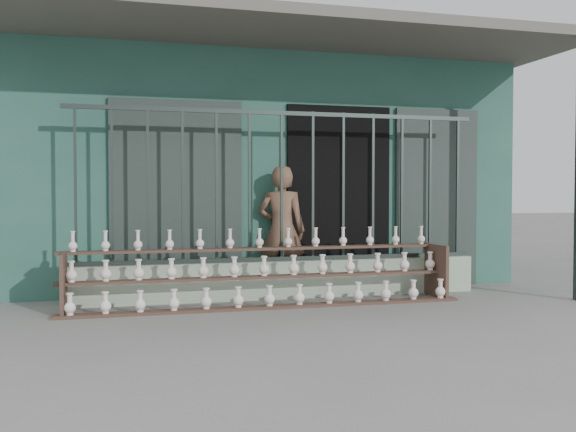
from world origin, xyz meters
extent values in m
plane|color=slate|center=(0.00, 0.00, 0.00)|extent=(60.00, 60.00, 0.00)
cube|color=#2A5A4C|center=(0.00, 4.30, 1.60)|extent=(7.00, 5.00, 3.20)
cube|color=black|center=(0.90, 1.82, 1.20)|extent=(1.40, 0.12, 2.40)
cube|color=#222E2A|center=(-1.20, 1.78, 1.20)|extent=(1.60, 0.08, 2.40)
cube|color=#222E2A|center=(2.30, 1.78, 1.20)|extent=(1.20, 0.08, 2.40)
cube|color=#59544C|center=(0.00, 1.20, 3.15)|extent=(7.40, 2.00, 0.12)
cube|color=#AABFA3|center=(0.00, 1.30, 0.23)|extent=(5.00, 0.20, 0.45)
cube|color=#283330|center=(-2.35, 1.30, 1.35)|extent=(0.03, 0.03, 1.80)
cube|color=#283330|center=(-1.96, 1.30, 1.35)|extent=(0.03, 0.03, 1.80)
cube|color=#283330|center=(-1.57, 1.30, 1.35)|extent=(0.03, 0.03, 1.80)
cube|color=#283330|center=(-1.18, 1.30, 1.35)|extent=(0.03, 0.03, 1.80)
cube|color=#283330|center=(-0.78, 1.30, 1.35)|extent=(0.03, 0.03, 1.80)
cube|color=#283330|center=(-0.39, 1.30, 1.35)|extent=(0.03, 0.03, 1.80)
cube|color=#283330|center=(0.00, 1.30, 1.35)|extent=(0.03, 0.03, 1.80)
cube|color=#283330|center=(0.39, 1.30, 1.35)|extent=(0.03, 0.03, 1.80)
cube|color=#283330|center=(0.78, 1.30, 1.35)|extent=(0.03, 0.03, 1.80)
cube|color=#283330|center=(1.17, 1.30, 1.35)|extent=(0.03, 0.03, 1.80)
cube|color=#283330|center=(1.57, 1.30, 1.35)|extent=(0.03, 0.03, 1.80)
cube|color=#283330|center=(1.96, 1.30, 1.35)|extent=(0.03, 0.03, 1.80)
cube|color=#283330|center=(2.35, 1.30, 1.35)|extent=(0.03, 0.03, 1.80)
cube|color=#283330|center=(0.00, 1.30, 2.22)|extent=(5.00, 0.04, 0.05)
cube|color=#283330|center=(0.00, 1.30, 0.47)|extent=(5.00, 0.04, 0.05)
cube|color=brown|center=(-0.31, 0.65, 0.01)|extent=(4.50, 0.18, 0.03)
cube|color=brown|center=(-0.31, 0.90, 0.32)|extent=(4.50, 0.18, 0.03)
cube|color=brown|center=(-0.31, 1.15, 0.61)|extent=(4.50, 0.18, 0.03)
cube|color=brown|center=(-2.46, 0.90, 0.32)|extent=(0.04, 0.55, 0.64)
cube|color=brown|center=(1.84, 0.90, 0.32)|extent=(0.04, 0.55, 0.64)
imported|color=brown|center=(0.07, 1.57, 0.80)|extent=(0.69, 0.59, 1.61)
camera|label=1|loc=(-1.91, -6.14, 1.26)|focal=40.00mm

